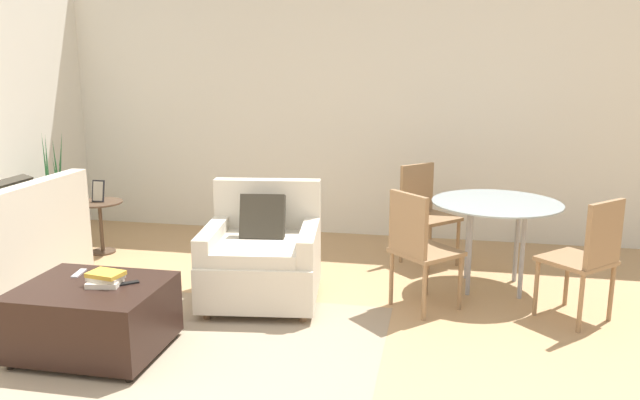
# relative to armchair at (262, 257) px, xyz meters

# --- Properties ---
(wall_back) EXTENTS (12.00, 0.06, 2.75)m
(wall_back) POSITION_rel_armchair_xyz_m (0.03, 2.04, 1.03)
(wall_back) COLOR silver
(wall_back) RESTS_ON ground_plane
(area_rug) EXTENTS (2.80, 1.75, 0.01)m
(area_rug) POSITION_rel_armchair_xyz_m (-0.39, -0.86, -0.34)
(area_rug) COLOR gray
(area_rug) RESTS_ON ground_plane
(armchair) EXTENTS (0.96, 0.97, 0.89)m
(armchair) POSITION_rel_armchair_xyz_m (0.00, 0.00, 0.00)
(armchair) COLOR beige
(armchair) RESTS_ON ground_plane
(ottoman) EXTENTS (0.88, 0.72, 0.45)m
(ottoman) POSITION_rel_armchair_xyz_m (-0.79, -1.07, -0.10)
(ottoman) COLOR black
(ottoman) RESTS_ON ground_plane
(book_stack) EXTENTS (0.23, 0.20, 0.08)m
(book_stack) POSITION_rel_armchair_xyz_m (-0.70, -1.05, 0.15)
(book_stack) COLOR beige
(book_stack) RESTS_ON ottoman
(tv_remote_primary) EXTENTS (0.13, 0.12, 0.01)m
(tv_remote_primary) POSITION_rel_armchair_xyz_m (-0.58, -1.01, 0.11)
(tv_remote_primary) COLOR black
(tv_remote_primary) RESTS_ON ottoman
(tv_remote_secondary) EXTENTS (0.07, 0.16, 0.01)m
(tv_remote_secondary) POSITION_rel_armchair_xyz_m (-0.98, -0.90, 0.11)
(tv_remote_secondary) COLOR #B7B7BC
(tv_remote_secondary) RESTS_ON ottoman
(potted_plant) EXTENTS (0.34, 0.34, 1.16)m
(potted_plant) POSITION_rel_armchair_xyz_m (-2.39, 0.97, -0.07)
(potted_plant) COLOR #333338
(potted_plant) RESTS_ON ground_plane
(side_table) EXTENTS (0.43, 0.43, 0.51)m
(side_table) POSITION_rel_armchair_xyz_m (-1.87, 0.87, 0.01)
(side_table) COLOR #4C3828
(side_table) RESTS_ON ground_plane
(picture_frame) EXTENTS (0.12, 0.07, 0.21)m
(picture_frame) POSITION_rel_armchair_xyz_m (-1.87, 0.87, 0.26)
(picture_frame) COLOR black
(picture_frame) RESTS_ON side_table
(dining_table) EXTENTS (1.02, 1.02, 0.72)m
(dining_table) POSITION_rel_armchair_xyz_m (1.77, 0.62, 0.29)
(dining_table) COLOR #99A8AD
(dining_table) RESTS_ON ground_plane
(dining_chair_near_left) EXTENTS (0.59, 0.59, 0.90)m
(dining_chair_near_left) POSITION_rel_armchair_xyz_m (1.18, 0.03, 0.17)
(dining_chair_near_left) COLOR #93704C
(dining_chair_near_left) RESTS_ON ground_plane
(dining_chair_near_right) EXTENTS (0.59, 0.59, 0.90)m
(dining_chair_near_right) POSITION_rel_armchair_xyz_m (2.35, 0.03, 0.17)
(dining_chair_near_right) COLOR #93704C
(dining_chair_near_right) RESTS_ON ground_plane
(dining_chair_far_left) EXTENTS (0.59, 0.59, 0.90)m
(dining_chair_far_left) POSITION_rel_armchair_xyz_m (1.18, 1.20, 0.17)
(dining_chair_far_left) COLOR #93704C
(dining_chair_far_left) RESTS_ON ground_plane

